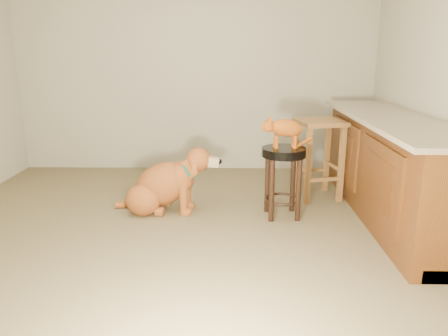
{
  "coord_description": "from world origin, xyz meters",
  "views": [
    {
      "loc": [
        0.45,
        -3.58,
        1.52
      ],
      "look_at": [
        0.39,
        0.35,
        0.45
      ],
      "focal_mm": 35.0,
      "sensor_mm": 36.0,
      "label": 1
    }
  ],
  "objects_px": {
    "padded_stool": "(283,168)",
    "golden_retriever": "(164,186)",
    "tabby_kitten": "(283,129)",
    "wood_stool": "(318,158)"
  },
  "relations": [
    {
      "from": "padded_stool",
      "to": "golden_retriever",
      "type": "relative_size",
      "value": 0.62
    },
    {
      "from": "padded_stool",
      "to": "tabby_kitten",
      "type": "relative_size",
      "value": 1.31
    },
    {
      "from": "tabby_kitten",
      "to": "wood_stool",
      "type": "bearing_deg",
      "value": 46.91
    },
    {
      "from": "padded_stool",
      "to": "golden_retriever",
      "type": "distance_m",
      "value": 1.15
    },
    {
      "from": "golden_retriever",
      "to": "tabby_kitten",
      "type": "height_order",
      "value": "tabby_kitten"
    },
    {
      "from": "wood_stool",
      "to": "tabby_kitten",
      "type": "bearing_deg",
      "value": -128.44
    },
    {
      "from": "padded_stool",
      "to": "wood_stool",
      "type": "relative_size",
      "value": 0.8
    },
    {
      "from": "wood_stool",
      "to": "tabby_kitten",
      "type": "height_order",
      "value": "tabby_kitten"
    },
    {
      "from": "padded_stool",
      "to": "golden_retriever",
      "type": "height_order",
      "value": "padded_stool"
    },
    {
      "from": "golden_retriever",
      "to": "tabby_kitten",
      "type": "xyz_separation_m",
      "value": [
        1.12,
        -0.12,
        0.58
      ]
    }
  ]
}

